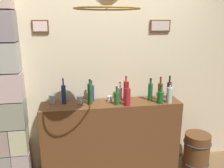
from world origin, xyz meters
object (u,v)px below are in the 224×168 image
at_px(liquor_bottle_vermouth, 160,97).
at_px(liquor_bottle_port, 160,91).
at_px(liquor_bottle_scotch, 120,93).
at_px(glass_tumbler_rocks, 52,99).
at_px(liquor_bottle_bourbon, 91,92).
at_px(liquor_bottle_whiskey, 90,94).
at_px(liquor_bottle_brandy, 150,91).
at_px(liquor_bottle_amaro, 169,90).
at_px(liquor_bottle_tequila, 126,91).
at_px(liquor_bottle_vodka, 169,95).
at_px(liquor_bottle_gin, 127,96).
at_px(liquor_bottle_mezcal, 117,98).
at_px(glass_tumbler_shot, 80,99).
at_px(wooden_barrel, 196,152).
at_px(liquor_bottle_sherry, 64,94).
at_px(glass_tumbler_highball, 110,99).

height_order(liquor_bottle_vermouth, liquor_bottle_port, liquor_bottle_port).
bearing_deg(liquor_bottle_scotch, glass_tumbler_rocks, -179.06).
height_order(liquor_bottle_bourbon, liquor_bottle_whiskey, liquor_bottle_whiskey).
xyz_separation_m(liquor_bottle_vermouth, liquor_bottle_brandy, (-0.09, 0.12, 0.04)).
xyz_separation_m(liquor_bottle_amaro, liquor_bottle_tequila, (-0.58, -0.03, 0.02)).
bearing_deg(liquor_bottle_vodka, liquor_bottle_tequila, 164.33).
distance_m(liquor_bottle_amaro, liquor_bottle_gin, 0.62).
relative_size(liquor_bottle_mezcal, glass_tumbler_shot, 2.46).
height_order(liquor_bottle_amaro, wooden_barrel, liquor_bottle_amaro).
bearing_deg(liquor_bottle_gin, glass_tumbler_rocks, 165.52).
bearing_deg(liquor_bottle_gin, liquor_bottle_port, 14.89).
height_order(liquor_bottle_amaro, liquor_bottle_tequila, liquor_bottle_tequila).
bearing_deg(liquor_bottle_tequila, glass_tumbler_rocks, 175.11).
height_order(liquor_bottle_sherry, wooden_barrel, liquor_bottle_sherry).
bearing_deg(liquor_bottle_vermouth, liquor_bottle_brandy, 127.05).
bearing_deg(liquor_bottle_brandy, liquor_bottle_amaro, 11.42).
xyz_separation_m(liquor_bottle_sherry, glass_tumbler_shot, (0.19, -0.02, -0.07)).
relative_size(glass_tumbler_rocks, wooden_barrel, 0.20).
height_order(glass_tumbler_rocks, glass_tumbler_shot, glass_tumbler_rocks).
xyz_separation_m(liquor_bottle_brandy, liquor_bottle_gin, (-0.32, -0.13, -0.00)).
bearing_deg(liquor_bottle_gin, liquor_bottle_brandy, 22.10).
xyz_separation_m(liquor_bottle_whiskey, glass_tumbler_highball, (0.24, 0.04, -0.10)).
bearing_deg(liquor_bottle_whiskey, liquor_bottle_brandy, 0.90).
height_order(liquor_bottle_scotch, glass_tumbler_rocks, liquor_bottle_scotch).
distance_m(liquor_bottle_bourbon, liquor_bottle_port, 0.86).
bearing_deg(glass_tumbler_shot, liquor_bottle_vermouth, -9.64).
relative_size(liquor_bottle_amaro, liquor_bottle_sherry, 0.93).
bearing_deg(glass_tumbler_shot, liquor_bottle_sherry, 174.85).
relative_size(liquor_bottle_mezcal, liquor_bottle_scotch, 1.01).
height_order(liquor_bottle_mezcal, liquor_bottle_tequila, liquor_bottle_tequila).
height_order(liquor_bottle_amaro, liquor_bottle_mezcal, liquor_bottle_amaro).
relative_size(liquor_bottle_bourbon, liquor_bottle_port, 0.92).
height_order(liquor_bottle_whiskey, liquor_bottle_gin, liquor_bottle_whiskey).
relative_size(liquor_bottle_sherry, liquor_bottle_mezcal, 1.38).
relative_size(liquor_bottle_amaro, wooden_barrel, 0.57).
bearing_deg(liquor_bottle_tequila, liquor_bottle_mezcal, -143.32).
xyz_separation_m(liquor_bottle_tequila, liquor_bottle_port, (0.43, -0.03, -0.01)).
relative_size(liquor_bottle_mezcal, liquor_bottle_port, 0.75).
bearing_deg(liquor_bottle_port, liquor_bottle_mezcal, -173.27).
bearing_deg(liquor_bottle_gin, glass_tumbler_highball, 138.88).
xyz_separation_m(liquor_bottle_tequila, wooden_barrel, (0.94, -0.15, -0.85)).
height_order(liquor_bottle_scotch, glass_tumbler_shot, liquor_bottle_scotch).
distance_m(liquor_bottle_amaro, glass_tumbler_shot, 1.14).
height_order(liquor_bottle_bourbon, liquor_bottle_tequila, liquor_bottle_tequila).
bearing_deg(glass_tumbler_highball, liquor_bottle_vermouth, -14.19).
height_order(glass_tumbler_rocks, glass_tumbler_highball, glass_tumbler_rocks).
xyz_separation_m(liquor_bottle_port, glass_tumbler_highball, (-0.63, 0.04, -0.08)).
bearing_deg(liquor_bottle_mezcal, glass_tumbler_rocks, 167.02).
relative_size(liquor_bottle_brandy, glass_tumbler_shot, 3.09).
bearing_deg(liquor_bottle_sherry, glass_tumbler_highball, -3.02).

